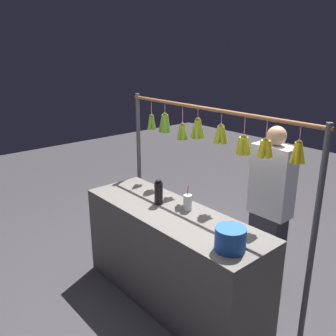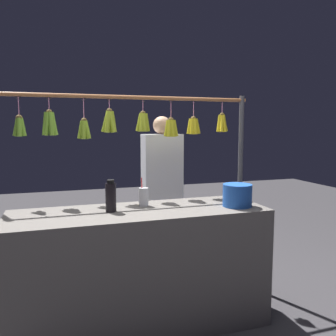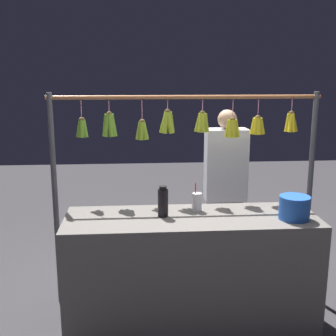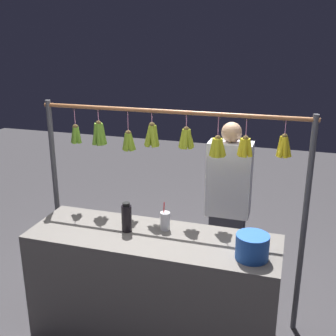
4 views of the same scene
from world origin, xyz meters
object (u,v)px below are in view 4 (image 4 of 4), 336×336
object	(u,v)px
blue_bucket	(252,247)
vendor_person	(228,211)
drink_cup	(165,221)
water_bottle	(127,218)

from	to	relation	value
blue_bucket	vendor_person	xyz separation A→B (m)	(0.31, -0.94, -0.18)
blue_bucket	drink_cup	bearing A→B (deg)	-19.23
blue_bucket	vendor_person	bearing A→B (deg)	-71.92
water_bottle	blue_bucket	size ratio (longest dim) A/B	1.04
vendor_person	water_bottle	bearing A→B (deg)	52.39
water_bottle	vendor_person	bearing A→B (deg)	-127.61
water_bottle	drink_cup	distance (m)	0.29
blue_bucket	vendor_person	world-z (taller)	vendor_person
drink_cup	water_bottle	bearing A→B (deg)	22.17
blue_bucket	drink_cup	world-z (taller)	drink_cup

